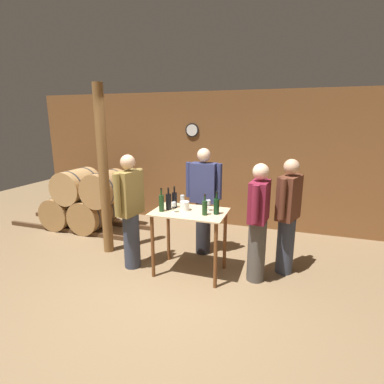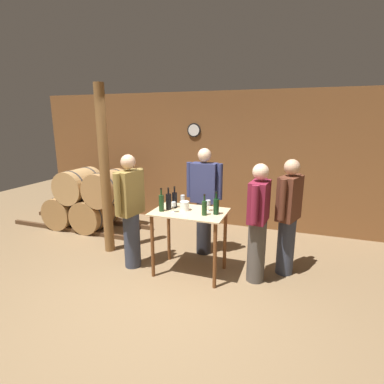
% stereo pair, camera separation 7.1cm
% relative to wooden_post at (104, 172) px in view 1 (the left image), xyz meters
% --- Properties ---
extents(ground_plane, '(14.00, 14.00, 0.00)m').
position_rel_wooden_post_xyz_m(ground_plane, '(1.40, -1.02, -1.35)').
color(ground_plane, brown).
extents(back_wall, '(8.40, 0.08, 2.70)m').
position_rel_wooden_post_xyz_m(back_wall, '(1.40, 1.94, 0.00)').
color(back_wall, brown).
rests_on(back_wall, ground_plane).
extents(barrel_rack, '(2.92, 0.79, 1.22)m').
position_rel_wooden_post_xyz_m(barrel_rack, '(-1.03, 0.77, -0.76)').
color(barrel_rack, '#4C331E').
rests_on(barrel_rack, ground_plane).
extents(tasting_table, '(1.01, 0.67, 0.93)m').
position_rel_wooden_post_xyz_m(tasting_table, '(1.53, -0.26, -0.62)').
color(tasting_table, '#D1B284').
rests_on(tasting_table, ground_plane).
extents(wooden_post, '(0.16, 0.16, 2.70)m').
position_rel_wooden_post_xyz_m(wooden_post, '(0.00, 0.00, 0.00)').
color(wooden_post, brown).
rests_on(wooden_post, ground_plane).
extents(wine_bottle_far_left, '(0.07, 0.07, 0.33)m').
position_rel_wooden_post_xyz_m(wine_bottle_far_left, '(1.17, -0.38, -0.30)').
color(wine_bottle_far_left, '#193819').
rests_on(wine_bottle_far_left, tasting_table).
extents(wine_bottle_left, '(0.08, 0.08, 0.32)m').
position_rel_wooden_post_xyz_m(wine_bottle_left, '(1.23, -0.27, -0.30)').
color(wine_bottle_left, black).
rests_on(wine_bottle_left, tasting_table).
extents(wine_bottle_center, '(0.07, 0.07, 0.31)m').
position_rel_wooden_post_xyz_m(wine_bottle_center, '(1.27, -0.15, -0.30)').
color(wine_bottle_center, black).
rests_on(wine_bottle_center, tasting_table).
extents(wine_bottle_right, '(0.07, 0.07, 0.29)m').
position_rel_wooden_post_xyz_m(wine_bottle_right, '(1.78, -0.35, -0.32)').
color(wine_bottle_right, '#193819').
rests_on(wine_bottle_right, tasting_table).
extents(wine_bottle_far_right, '(0.08, 0.08, 0.31)m').
position_rel_wooden_post_xyz_m(wine_bottle_far_right, '(1.91, -0.26, -0.31)').
color(wine_bottle_far_right, black).
rests_on(wine_bottle_far_right, tasting_table).
extents(wine_glass_near_left, '(0.06, 0.06, 0.14)m').
position_rel_wooden_post_xyz_m(wine_glass_near_left, '(1.35, -0.37, -0.32)').
color(wine_glass_near_left, silver).
rests_on(wine_glass_near_left, tasting_table).
extents(wine_glass_near_center, '(0.06, 0.06, 0.16)m').
position_rel_wooden_post_xyz_m(wine_glass_near_center, '(1.35, -0.05, -0.30)').
color(wine_glass_near_center, silver).
rests_on(wine_glass_near_center, tasting_table).
extents(wine_glass_near_right, '(0.07, 0.07, 0.15)m').
position_rel_wooden_post_xyz_m(wine_glass_near_right, '(1.77, -0.15, -0.31)').
color(wine_glass_near_right, silver).
rests_on(wine_glass_near_right, tasting_table).
extents(ice_bucket, '(0.13, 0.13, 0.13)m').
position_rel_wooden_post_xyz_m(ice_bucket, '(1.45, -0.23, -0.36)').
color(ice_bucket, white).
rests_on(ice_bucket, tasting_table).
extents(person_host, '(0.34, 0.56, 1.65)m').
position_rel_wooden_post_xyz_m(person_host, '(2.82, 0.19, -0.48)').
color(person_host, '#333847').
rests_on(person_host, ground_plane).
extents(person_visitor_with_scarf, '(0.25, 0.59, 1.62)m').
position_rel_wooden_post_xyz_m(person_visitor_with_scarf, '(2.46, -0.16, -0.49)').
color(person_visitor_with_scarf, '#4C4742').
rests_on(person_visitor_with_scarf, ground_plane).
extents(person_visitor_bearded, '(0.59, 0.24, 1.73)m').
position_rel_wooden_post_xyz_m(person_visitor_bearded, '(1.53, 0.45, -0.43)').
color(person_visitor_bearded, '#232328').
rests_on(person_visitor_bearded, ground_plane).
extents(person_visitor_near_door, '(0.29, 0.58, 1.69)m').
position_rel_wooden_post_xyz_m(person_visitor_near_door, '(0.66, -0.36, -0.46)').
color(person_visitor_near_door, '#333847').
rests_on(person_visitor_near_door, ground_plane).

